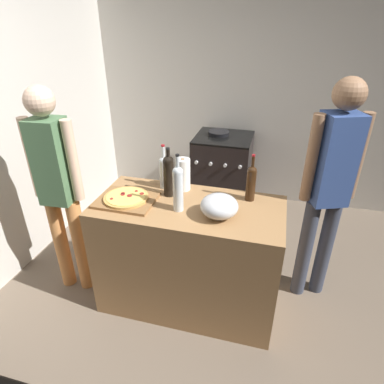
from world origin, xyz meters
name	(u,v)px	position (x,y,z in m)	size (l,w,h in m)	color
ground_plane	(218,254)	(0.00, 1.26, -0.01)	(3.98, 3.13, 0.02)	#6B5B4C
kitchen_wall_rear	(245,90)	(0.00, 2.58, 1.30)	(3.98, 0.10, 2.60)	beige
kitchen_wall_left	(35,108)	(-1.74, 1.26, 1.30)	(0.10, 3.13, 2.60)	beige
counter	(189,256)	(-0.12, 0.63, 0.44)	(1.31, 0.62, 0.89)	#9E7247
cutting_board	(126,200)	(-0.56, 0.57, 0.90)	(0.40, 0.32, 0.02)	olive
pizza	(126,197)	(-0.56, 0.57, 0.92)	(0.31, 0.31, 0.03)	tan
mixing_bowl	(219,206)	(0.10, 0.55, 0.96)	(0.25, 0.25, 0.15)	#B2B2B7
paper_towel_roll	(183,174)	(-0.23, 0.85, 1.01)	(0.11, 0.11, 0.24)	white
wine_bottle_clear	(251,182)	(0.27, 0.82, 1.03)	(0.07, 0.07, 0.34)	#331E0F
wine_bottle_dark	(164,170)	(-0.37, 0.84, 1.03)	(0.07, 0.07, 0.34)	silver
wine_bottle_amber	(178,187)	(-0.17, 0.56, 1.06)	(0.07, 0.07, 0.40)	silver
wine_bottle_green	(169,174)	(-0.30, 0.74, 1.05)	(0.08, 0.08, 0.36)	black
stove	(222,172)	(-0.15, 2.18, 0.44)	(0.62, 0.61, 0.91)	black
person_in_stripes	(58,184)	(-1.09, 0.56, 0.96)	(0.39, 0.22, 1.65)	#D88C4C
person_in_red	(330,183)	(0.80, 0.99, 1.00)	(0.38, 0.27, 1.72)	#383D4C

